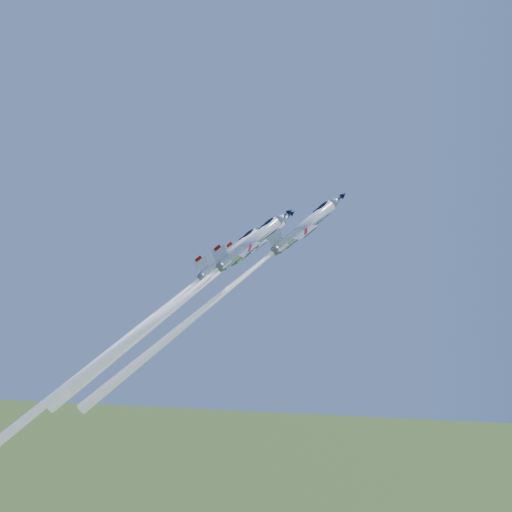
% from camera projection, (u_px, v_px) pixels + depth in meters
% --- Properties ---
extents(jet_lead, '(38.48, 18.82, 38.71)m').
position_uv_depth(jet_lead, '(226.00, 291.00, 92.75)').
color(jet_lead, white).
extents(jet_left, '(36.22, 17.65, 36.56)m').
position_uv_depth(jet_left, '(183.00, 301.00, 96.00)').
color(jet_left, white).
extents(jet_right, '(30.58, 15.20, 30.30)m').
position_uv_depth(jet_right, '(191.00, 291.00, 87.31)').
color(jet_right, white).
extents(jet_slot, '(40.02, 19.42, 40.56)m').
position_uv_depth(jet_slot, '(139.00, 328.00, 89.92)').
color(jet_slot, white).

